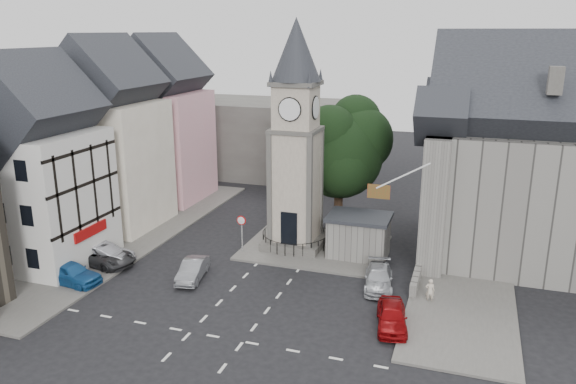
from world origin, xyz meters
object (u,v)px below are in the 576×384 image
(clock_tower, at_px, (296,138))
(pedestrian, at_px, (430,291))
(car_west_blue, at_px, (70,273))
(stone_shelter, at_px, (359,236))
(car_east_red, at_px, (392,316))

(clock_tower, xyz_separation_m, pedestrian, (10.19, -5.99, -7.38))
(car_west_blue, distance_m, pedestrian, 22.17)
(stone_shelter, bearing_deg, clock_tower, 174.16)
(car_west_blue, xyz_separation_m, car_east_red, (20.00, 1.00, -0.07))
(car_east_red, relative_size, pedestrian, 2.62)
(clock_tower, bearing_deg, car_west_blue, -137.36)
(car_west_blue, bearing_deg, car_east_red, -80.99)
(stone_shelter, distance_m, car_east_red, 9.86)
(stone_shelter, bearing_deg, car_west_blue, -148.22)
(clock_tower, bearing_deg, pedestrian, -30.46)
(car_east_red, xyz_separation_m, pedestrian, (1.69, 3.60, 0.08))
(stone_shelter, bearing_deg, pedestrian, -45.60)
(clock_tower, height_order, pedestrian, clock_tower)
(clock_tower, height_order, car_west_blue, clock_tower)
(car_east_red, height_order, pedestrian, pedestrian)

